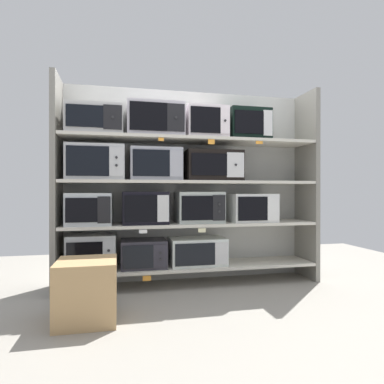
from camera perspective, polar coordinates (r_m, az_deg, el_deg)
ground at (r=2.65m, az=4.99°, el=-21.29°), size 6.57×6.00×0.02m
back_panel at (r=3.67m, az=-0.81°, el=1.21°), size 2.77×0.04×2.05m
upright_left at (r=3.40m, az=-22.17°, el=1.28°), size 0.05×0.44×2.05m
upright_right at (r=3.93m, az=19.06°, el=1.13°), size 0.05×0.44×2.05m
shelf_0 at (r=3.52m, az=0.00°, el=-12.55°), size 2.57×0.44×0.03m
microwave_0 at (r=3.41m, az=-16.81°, el=-9.80°), size 0.46×0.34×0.34m
microwave_1 at (r=3.42m, az=-8.32°, el=-10.35°), size 0.45×0.37×0.27m
microwave_2 at (r=3.50m, az=0.93°, el=-10.08°), size 0.57×0.36×0.27m
price_tag_0 at (r=3.25m, az=-17.49°, el=-14.43°), size 0.05×0.00×0.05m
price_tag_1 at (r=3.25m, az=-7.74°, el=-14.45°), size 0.08×0.00×0.05m
shelf_1 at (r=3.45m, az=0.00°, el=-5.51°), size 2.57×0.44×0.03m
microwave_3 at (r=3.37m, az=-17.12°, el=-2.78°), size 0.42×0.41×0.31m
microwave_4 at (r=3.36m, az=-8.05°, el=-2.67°), size 0.45×0.37×0.32m
microwave_5 at (r=3.45m, az=1.24°, el=-2.62°), size 0.47×0.36×0.32m
microwave_6 at (r=3.63m, az=10.05°, el=-2.66°), size 0.47×0.41×0.30m
price_tag_2 at (r=3.16m, az=-8.36°, el=-6.72°), size 0.08×0.00×0.03m
price_tag_3 at (r=3.25m, az=1.72°, el=-6.58°), size 0.07×0.00×0.04m
shelf_2 at (r=3.44m, az=0.00°, el=1.70°), size 2.57×0.44×0.03m
microwave_7 at (r=3.37m, az=-16.12°, el=4.83°), size 0.54×0.40×0.34m
microwave_8 at (r=3.38m, az=-6.30°, el=4.69°), size 0.50×0.39×0.32m
microwave_9 at (r=3.49m, az=3.44°, el=4.46°), size 0.58×0.42×0.31m
shelf_3 at (r=3.48m, az=0.00°, el=8.86°), size 2.57×0.44×0.03m
microwave_10 at (r=3.43m, az=-16.24°, el=11.63°), size 0.53×0.42×0.28m
microwave_11 at (r=3.44m, az=-6.39°, el=12.01°), size 0.56×0.41×0.33m
microwave_12 at (r=3.54m, az=2.30°, el=11.64°), size 0.42×0.37×0.33m
microwave_13 at (r=3.68m, az=9.48°, el=11.21°), size 0.44×0.33×0.33m
price_tag_4 at (r=3.19m, az=-5.30°, el=8.98°), size 0.05×0.00×0.03m
price_tag_5 at (r=3.29m, az=3.33°, el=8.59°), size 0.07×0.00×0.05m
price_tag_6 at (r=3.46m, az=11.45°, el=8.31°), size 0.07×0.00×0.03m
shipping_carton at (r=2.67m, az=-17.59°, el=-15.80°), size 0.43×0.43×0.45m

